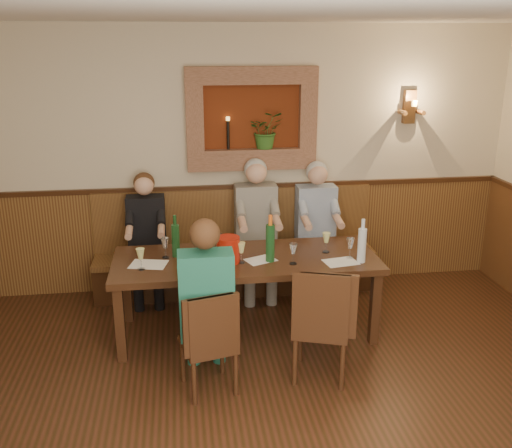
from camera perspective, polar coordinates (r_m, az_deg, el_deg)
The scene contains 29 objects.
room_shell at distance 3.10m, azimuth 2.94°, elevation 3.79°, with size 6.04×6.04×2.82m.
wainscoting at distance 3.65m, azimuth 2.60°, elevation -16.42°, with size 6.02×6.02×1.15m.
wall_niche at distance 6.01m, azimuth -0.02°, elevation 10.03°, with size 1.36×0.30×1.06m.
wall_sconce at distance 6.42m, azimuth 15.14°, elevation 11.16°, with size 0.25×0.20×0.35m.
dining_table at distance 5.22m, azimuth -1.01°, elevation -4.13°, with size 2.40×0.90×0.75m.
bench at distance 6.22m, azimuth -2.03°, elevation -3.82°, with size 3.00×0.45×1.11m.
chair_near_left at distance 4.59m, azimuth -4.70°, elevation -13.49°, with size 0.47×0.47×0.88m.
chair_near_right at distance 4.75m, azimuth 6.46°, elevation -11.93°, with size 0.55×0.55×0.98m.
person_bench_left at distance 6.03m, azimuth -10.78°, elevation -2.54°, with size 0.39×0.48×1.36m.
person_bench_mid at distance 6.05m, azimuth 0.08°, elevation -1.62°, with size 0.44×0.54×1.47m.
person_bench_right at distance 6.17m, azimuth 6.09°, elevation -1.52°, with size 0.42×0.51×1.42m.
person_chair_front at distance 4.53m, azimuth -4.96°, elevation -9.15°, with size 0.41×0.51×1.41m.
spittoon_bucket at distance 5.06m, azimuth -2.79°, elevation -2.58°, with size 0.21×0.21×0.23m, color #B51B0B.
wine_bottle_green_a at distance 5.05m, azimuth 1.43°, elevation -1.83°, with size 0.09×0.09×0.43m.
wine_bottle_green_b at distance 5.22m, azimuth -8.04°, elevation -1.56°, with size 0.10×0.10×0.39m.
water_bottle at distance 5.13m, azimuth 10.55°, elevation -2.02°, with size 0.09×0.09×0.40m.
tasting_sheet_a at distance 5.13m, azimuth -10.69°, elevation -3.98°, with size 0.32×0.23×0.00m, color white.
tasting_sheet_b at distance 5.14m, azimuth 0.46°, elevation -3.61°, with size 0.26×0.19×0.00m, color white.
tasting_sheet_c at distance 5.14m, azimuth 8.46°, elevation -3.78°, with size 0.29×0.21×0.00m, color white.
tasting_sheet_d at distance 4.92m, azimuth -4.05°, elevation -4.65°, with size 0.25×0.18×0.00m, color white.
wine_glass_0 at distance 5.22m, azimuth -9.06°, elevation -2.38°, with size 0.08×0.08×0.19m, color white, non-canonical shape.
wine_glass_1 at distance 5.27m, azimuth 1.37°, elevation -1.94°, with size 0.08×0.08×0.19m, color #DCE086, non-canonical shape.
wine_glass_2 at distance 4.85m, azimuth -2.79°, elevation -3.80°, with size 0.08×0.08×0.19m, color #DCE086, non-canonical shape.
wine_glass_3 at distance 5.04m, azimuth -1.49°, elevation -2.89°, with size 0.08×0.08×0.19m, color #DCE086, non-canonical shape.
wine_glass_4 at distance 5.00m, azimuth -11.45°, elevation -3.46°, with size 0.08×0.08×0.19m, color #DCE086, non-canonical shape.
wine_glass_5 at distance 5.33m, azimuth 7.03°, elevation -1.86°, with size 0.08×0.08×0.19m, color #DCE086, non-canonical shape.
wine_glass_6 at distance 5.22m, azimuth 9.39°, elevation -2.40°, with size 0.08×0.08×0.19m, color white, non-canonical shape.
wine_glass_7 at distance 5.26m, azimuth -3.76°, elevation -2.00°, with size 0.08×0.08×0.19m, color white, non-canonical shape.
wine_glass_8 at distance 5.03m, azimuth 3.75°, elevation -2.99°, with size 0.08×0.08×0.19m, color white, non-canonical shape.
Camera 1 is at (-0.56, -2.95, 2.66)m, focal length 40.00 mm.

